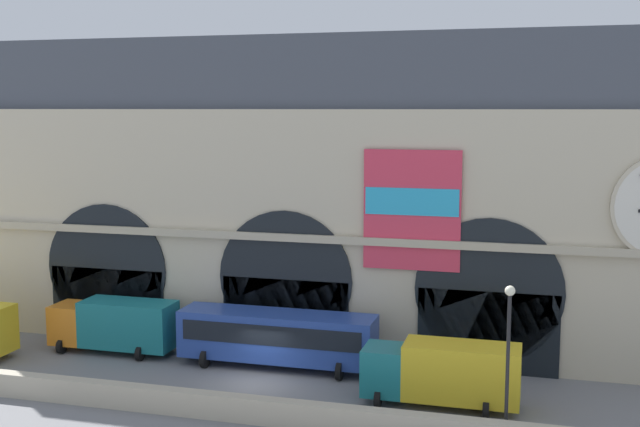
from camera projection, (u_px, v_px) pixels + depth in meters
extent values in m
plane|color=slate|center=(256.00, 383.00, 41.72)|extent=(200.00, 200.00, 0.00)
cube|color=#B2A891|center=(220.00, 406.00, 36.90)|extent=(90.00, 0.70, 1.19)
cube|color=beige|center=(296.00, 229.00, 47.55)|extent=(48.33, 4.16, 14.23)
cube|color=#424751|center=(297.00, 73.00, 46.62)|extent=(48.33, 3.56, 4.21)
cube|color=black|center=(108.00, 304.00, 49.18)|extent=(7.57, 0.20, 4.52)
cylinder|color=black|center=(107.00, 269.00, 48.88)|extent=(7.97, 0.20, 7.97)
cube|color=black|center=(285.00, 317.00, 46.15)|extent=(7.57, 0.20, 4.52)
cylinder|color=black|center=(285.00, 279.00, 45.85)|extent=(7.97, 0.20, 7.97)
cube|color=black|center=(487.00, 332.00, 43.12)|extent=(7.57, 0.20, 4.52)
cylinder|color=black|center=(489.00, 291.00, 42.82)|extent=(7.97, 0.20, 7.97)
cube|color=#D8334C|center=(412.00, 210.00, 43.25)|extent=(5.32, 0.12, 6.59)
cube|color=#26A5D8|center=(412.00, 202.00, 43.11)|extent=(5.11, 0.04, 1.48)
cube|color=#B6AB91|center=(284.00, 237.00, 45.43)|extent=(48.33, 0.50, 0.44)
cube|color=orange|center=(72.00, 323.00, 47.56)|extent=(2.00, 2.30, 2.30)
cube|color=#19727A|center=(129.00, 324.00, 46.55)|extent=(5.50, 2.30, 2.70)
cylinder|color=black|center=(62.00, 346.00, 46.75)|extent=(0.28, 0.84, 0.84)
cylinder|color=black|center=(81.00, 337.00, 48.73)|extent=(0.28, 0.84, 0.84)
cylinder|color=black|center=(140.00, 353.00, 45.41)|extent=(0.28, 0.84, 0.84)
cylinder|color=black|center=(157.00, 343.00, 47.39)|extent=(0.28, 0.84, 0.84)
cube|color=#28479E|center=(277.00, 336.00, 44.04)|extent=(11.00, 2.50, 2.60)
cube|color=black|center=(270.00, 336.00, 42.78)|extent=(10.12, 0.04, 1.10)
cylinder|color=black|center=(205.00, 359.00, 44.15)|extent=(0.28, 1.00, 1.00)
cylinder|color=black|center=(221.00, 347.00, 46.30)|extent=(0.28, 1.00, 1.00)
cylinder|color=black|center=(340.00, 371.00, 42.12)|extent=(0.28, 1.00, 1.00)
cylinder|color=black|center=(349.00, 358.00, 44.27)|extent=(0.28, 1.00, 1.00)
cube|color=#19727A|center=(384.00, 369.00, 39.07)|extent=(2.00, 2.30, 2.30)
cube|color=gold|center=(462.00, 372.00, 38.06)|extent=(5.50, 2.30, 2.70)
cylinder|color=black|center=(378.00, 399.00, 38.26)|extent=(0.28, 0.84, 0.84)
cylinder|color=black|center=(386.00, 385.00, 40.24)|extent=(0.28, 0.84, 0.84)
cylinder|color=black|center=(486.00, 410.00, 36.92)|extent=(0.28, 0.84, 0.84)
cylinder|color=black|center=(489.00, 394.00, 38.90)|extent=(0.28, 0.84, 0.84)
cylinder|color=black|center=(507.00, 370.00, 33.91)|extent=(0.16, 0.16, 6.50)
sphere|color=#F2EDCC|center=(510.00, 291.00, 33.46)|extent=(0.44, 0.44, 0.44)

